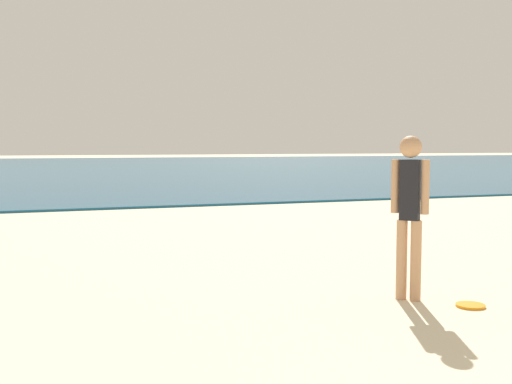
# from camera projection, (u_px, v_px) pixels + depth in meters

# --- Properties ---
(water) EXTENTS (160.00, 60.00, 0.06)m
(water) POSITION_uv_depth(u_px,v_px,m) (76.00, 167.00, 43.60)
(water) COLOR #14567F
(water) RESTS_ON ground
(person_standing) EXTENTS (0.28, 0.30, 1.66)m
(person_standing) POSITION_uv_depth(u_px,v_px,m) (410.00, 207.00, 6.23)
(person_standing) COLOR tan
(person_standing) RESTS_ON ground
(frisbee) EXTENTS (0.28, 0.28, 0.03)m
(frisbee) POSITION_uv_depth(u_px,v_px,m) (470.00, 306.00, 6.03)
(frisbee) COLOR orange
(frisbee) RESTS_ON ground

